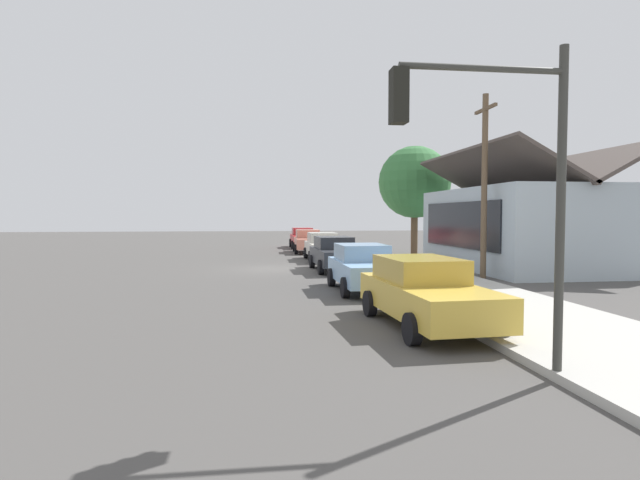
% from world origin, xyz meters
% --- Properties ---
extents(ground_plane, '(120.00, 120.00, 0.00)m').
position_xyz_m(ground_plane, '(0.00, 0.00, 0.00)').
color(ground_plane, '#4C4947').
extents(sidewalk_curb, '(60.00, 4.20, 0.16)m').
position_xyz_m(sidewalk_curb, '(0.00, 5.60, 0.08)').
color(sidewalk_curb, '#B2AFA8').
rests_on(sidewalk_curb, ground).
extents(car_cherry, '(4.91, 2.07, 1.59)m').
position_xyz_m(car_cherry, '(-15.98, 2.79, 0.82)').
color(car_cherry, red).
rests_on(car_cherry, ground).
extents(car_coral, '(4.40, 2.10, 1.59)m').
position_xyz_m(car_coral, '(-10.51, 2.63, 0.81)').
color(car_coral, '#EA8C75').
rests_on(car_coral, ground).
extents(car_ivory, '(4.75, 2.03, 1.59)m').
position_xyz_m(car_ivory, '(-4.41, 2.86, 0.82)').
color(car_ivory, silver).
rests_on(car_ivory, ground).
extents(car_charcoal, '(4.63, 2.12, 1.59)m').
position_xyz_m(car_charcoal, '(1.17, 2.66, 0.82)').
color(car_charcoal, '#2D3035').
rests_on(car_charcoal, ground).
extents(car_skyblue, '(4.35, 2.08, 1.59)m').
position_xyz_m(car_skyblue, '(7.60, 2.62, 0.81)').
color(car_skyblue, '#8CB7E0').
rests_on(car_skyblue, ground).
extents(car_mustard, '(4.94, 2.29, 1.59)m').
position_xyz_m(car_mustard, '(13.29, 2.85, 0.82)').
color(car_mustard, gold).
rests_on(car_mustard, ground).
extents(storefront_building, '(11.15, 6.74, 5.74)m').
position_xyz_m(storefront_building, '(1.21, 11.98, 2.09)').
color(storefront_building, '#ADBCC6').
rests_on(storefront_building, ground).
extents(shade_tree, '(4.62, 4.62, 7.05)m').
position_xyz_m(shade_tree, '(-6.95, 9.16, 4.72)').
color(shade_tree, brown).
rests_on(shade_tree, ground).
extents(traffic_light_main, '(0.37, 2.79, 5.20)m').
position_xyz_m(traffic_light_main, '(17.33, 2.54, 3.49)').
color(traffic_light_main, '#383833').
rests_on(traffic_light_main, ground).
extents(utility_pole_wooden, '(1.80, 0.24, 7.50)m').
position_xyz_m(utility_pole_wooden, '(5.02, 8.20, 3.93)').
color(utility_pole_wooden, brown).
rests_on(utility_pole_wooden, ground).
extents(fire_hydrant_red, '(0.22, 0.22, 0.71)m').
position_xyz_m(fire_hydrant_red, '(7.23, 4.20, 0.50)').
color(fire_hydrant_red, red).
rests_on(fire_hydrant_red, sidewalk_curb).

